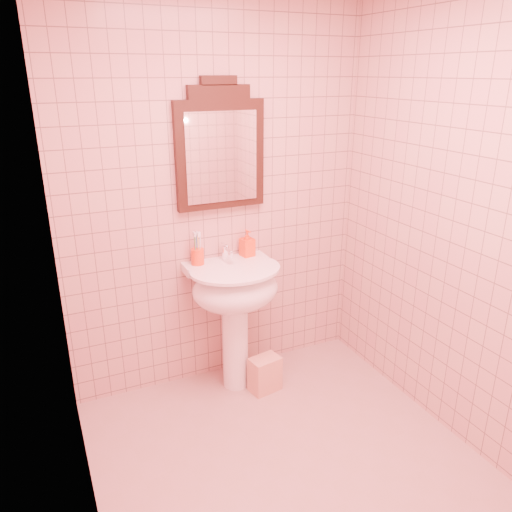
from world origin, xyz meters
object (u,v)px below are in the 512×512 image
soap_dispenser (247,243)px  toothbrush_cup (198,256)px  pedestal_sink (235,297)px  towel (265,374)px  mirror (220,149)px

soap_dispenser → toothbrush_cup: bearing=172.1°
pedestal_sink → soap_dispenser: 0.37m
pedestal_sink → toothbrush_cup: toothbrush_cup is taller
pedestal_sink → towel: size_ratio=3.58×
pedestal_sink → towel: 0.58m
pedestal_sink → soap_dispenser: bearing=45.5°
mirror → towel: mirror is taller
toothbrush_cup → soap_dispenser: toothbrush_cup is taller
pedestal_sink → mirror: (0.00, 0.20, 0.91)m
mirror → pedestal_sink: bearing=-90.0°
pedestal_sink → towel: pedestal_sink is taller
mirror → toothbrush_cup: size_ratio=4.16×
pedestal_sink → mirror: bearing=90.0°
towel → pedestal_sink: bearing=138.9°
mirror → soap_dispenser: mirror is taller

